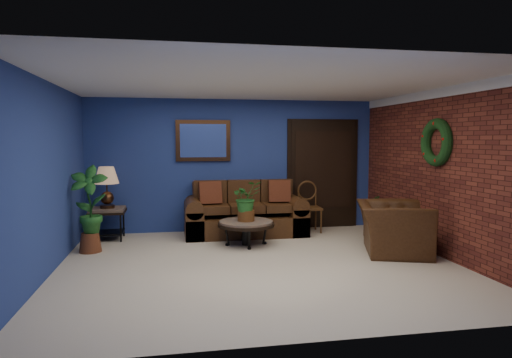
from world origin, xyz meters
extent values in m
plane|color=beige|center=(0.00, 0.00, 0.00)|extent=(5.50, 5.50, 0.00)
cube|color=navy|center=(0.00, 2.50, 1.25)|extent=(5.50, 0.04, 2.50)
cube|color=navy|center=(-2.75, 0.00, 1.25)|extent=(0.04, 5.00, 2.50)
cube|color=maroon|center=(2.75, 0.00, 1.25)|extent=(0.04, 5.00, 2.50)
cube|color=white|center=(0.00, 0.00, 2.50)|extent=(5.50, 5.00, 0.02)
cube|color=white|center=(2.72, 0.00, 2.43)|extent=(0.03, 5.00, 0.14)
cube|color=#452916|center=(-0.60, 2.46, 1.72)|extent=(1.02, 0.06, 0.77)
cube|color=black|center=(1.75, 2.47, 1.05)|extent=(1.44, 0.06, 2.18)
torus|color=black|center=(2.69, 0.05, 1.70)|extent=(0.16, 0.72, 0.72)
cube|color=#462814|center=(0.12, 2.00, 0.18)|extent=(2.19, 0.94, 0.36)
cube|color=#462814|center=(0.12, 2.34, 0.51)|extent=(1.87, 0.26, 0.90)
cube|color=#462814|center=(-0.50, 1.94, 0.51)|extent=(0.60, 0.65, 0.14)
cube|color=#462814|center=(0.12, 1.94, 0.51)|extent=(0.60, 0.65, 0.14)
cube|color=#462814|center=(0.74, 1.94, 0.51)|extent=(0.60, 0.65, 0.14)
cube|color=#462814|center=(-0.81, 2.00, 0.25)|extent=(0.32, 0.94, 0.50)
cube|color=#462814|center=(1.06, 2.00, 0.25)|extent=(0.32, 0.94, 0.50)
cube|color=#5D2817|center=(-0.52, 1.98, 0.79)|extent=(0.40, 0.12, 0.40)
cube|color=#5D2817|center=(0.76, 1.98, 0.79)|extent=(0.40, 0.12, 0.40)
cylinder|color=#524C48|center=(0.01, 1.20, 0.38)|extent=(0.88, 0.88, 0.05)
cylinder|color=black|center=(0.01, 1.20, 0.34)|extent=(0.94, 0.94, 0.05)
cylinder|color=black|center=(0.01, 1.20, 0.18)|extent=(0.14, 0.14, 0.35)
cube|color=#524C48|center=(-2.30, 2.05, 0.53)|extent=(0.57, 0.57, 0.05)
cube|color=black|center=(-2.30, 2.05, 0.49)|extent=(0.61, 0.61, 0.04)
cube|color=black|center=(-2.30, 2.05, 0.12)|extent=(0.52, 0.52, 0.03)
cylinder|color=black|center=(-2.54, 1.81, 0.26)|extent=(0.03, 0.03, 0.53)
cylinder|color=black|center=(-2.06, 1.81, 0.26)|extent=(0.03, 0.03, 0.53)
cylinder|color=black|center=(-2.54, 2.29, 0.26)|extent=(0.03, 0.03, 0.53)
cylinder|color=black|center=(-2.06, 2.29, 0.26)|extent=(0.03, 0.03, 0.53)
cylinder|color=#452916|center=(-2.30, 2.05, 0.58)|extent=(0.25, 0.25, 0.05)
sphere|color=#452916|center=(-2.30, 2.05, 0.71)|extent=(0.23, 0.23, 0.23)
cylinder|color=#452916|center=(-2.30, 2.05, 0.89)|extent=(0.03, 0.03, 0.29)
cone|color=#A77D5C|center=(-2.30, 2.05, 1.10)|extent=(0.42, 0.42, 0.29)
cube|color=#503016|center=(1.36, 2.05, 0.45)|extent=(0.42, 0.42, 0.04)
torus|color=#503016|center=(1.36, 2.23, 0.77)|extent=(0.38, 0.04, 0.38)
cylinder|color=#503016|center=(1.18, 1.88, 0.21)|extent=(0.03, 0.03, 0.43)
cylinder|color=#503016|center=(1.53, 1.87, 0.21)|extent=(0.03, 0.03, 0.43)
cylinder|color=#503016|center=(1.19, 2.23, 0.21)|extent=(0.03, 0.03, 0.43)
cylinder|color=#503016|center=(1.54, 2.22, 0.21)|extent=(0.03, 0.03, 0.43)
imported|color=#462814|center=(2.15, 0.27, 0.39)|extent=(1.36, 1.46, 0.77)
cylinder|color=brown|center=(0.01, 1.20, 0.49)|extent=(0.28, 0.28, 0.18)
imported|color=#184F1B|center=(0.01, 1.20, 0.80)|extent=(0.60, 0.56, 0.53)
cylinder|color=brown|center=(2.35, 1.50, 0.10)|extent=(0.26, 0.26, 0.20)
imported|color=#184F1B|center=(2.35, 1.50, 0.44)|extent=(0.32, 0.26, 0.58)
cylinder|color=brown|center=(-2.45, 1.17, 0.15)|extent=(0.34, 0.34, 0.30)
imported|color=#184F1B|center=(-2.45, 1.17, 0.80)|extent=(0.64, 0.49, 1.10)
camera|label=1|loc=(-1.18, -6.14, 1.75)|focal=32.00mm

